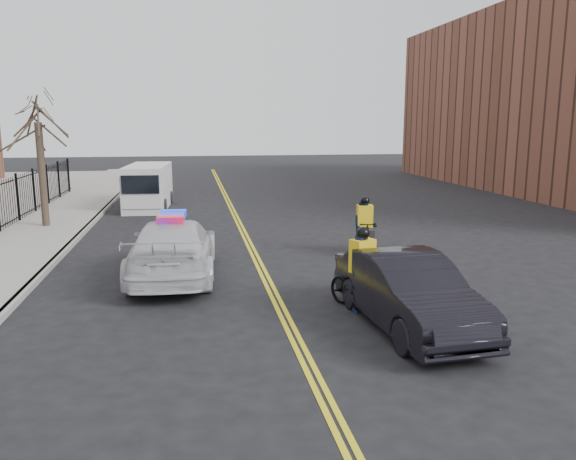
{
  "coord_description": "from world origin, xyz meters",
  "views": [
    {
      "loc": [
        -1.89,
        -13.05,
        4.12
      ],
      "look_at": [
        0.62,
        1.5,
        1.3
      ],
      "focal_mm": 35.0,
      "sensor_mm": 36.0,
      "label": 1
    }
  ],
  "objects_px": {
    "police_cruiser": "(173,248)",
    "cyclist_near": "(362,282)",
    "dark_sedan": "(408,292)",
    "cyclist_far": "(364,231)",
    "cargo_van": "(148,187)"
  },
  "relations": [
    {
      "from": "police_cruiser",
      "to": "dark_sedan",
      "type": "distance_m",
      "value": 6.74
    },
    {
      "from": "dark_sedan",
      "to": "police_cruiser",
      "type": "bearing_deg",
      "value": 130.83
    },
    {
      "from": "police_cruiser",
      "to": "cyclist_near",
      "type": "height_order",
      "value": "cyclist_near"
    },
    {
      "from": "dark_sedan",
      "to": "cyclist_near",
      "type": "relative_size",
      "value": 2.23
    },
    {
      "from": "cargo_van",
      "to": "cyclist_near",
      "type": "height_order",
      "value": "cargo_van"
    },
    {
      "from": "police_cruiser",
      "to": "cyclist_far",
      "type": "relative_size",
      "value": 2.99
    },
    {
      "from": "cargo_van",
      "to": "dark_sedan",
      "type": "bearing_deg",
      "value": -66.4
    },
    {
      "from": "police_cruiser",
      "to": "dark_sedan",
      "type": "xyz_separation_m",
      "value": [
        4.81,
        -4.72,
        -0.04
      ]
    },
    {
      "from": "cyclist_far",
      "to": "police_cruiser",
      "type": "bearing_deg",
      "value": -157.15
    },
    {
      "from": "dark_sedan",
      "to": "cyclist_near",
      "type": "distance_m",
      "value": 1.28
    },
    {
      "from": "dark_sedan",
      "to": "cyclist_near",
      "type": "xyz_separation_m",
      "value": [
        -0.62,
        1.12,
        -0.09
      ]
    },
    {
      "from": "police_cruiser",
      "to": "cyclist_near",
      "type": "xyz_separation_m",
      "value": [
        4.19,
        -3.6,
        -0.13
      ]
    },
    {
      "from": "cyclist_far",
      "to": "cargo_van",
      "type": "bearing_deg",
      "value": 129.88
    },
    {
      "from": "police_cruiser",
      "to": "cyclist_near",
      "type": "distance_m",
      "value": 5.53
    },
    {
      "from": "cargo_van",
      "to": "cyclist_far",
      "type": "xyz_separation_m",
      "value": [
        7.51,
        -11.12,
        -0.31
      ]
    }
  ]
}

